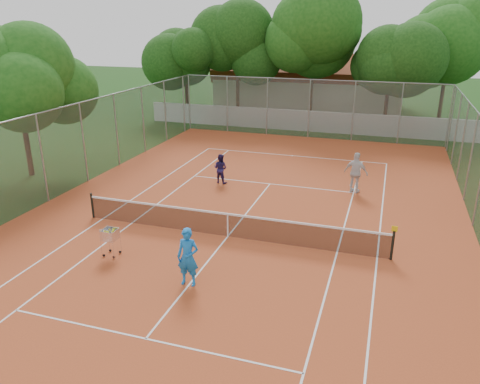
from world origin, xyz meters
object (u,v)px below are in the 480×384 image
(clubhouse, at_px, (310,84))
(player_far_left, at_px, (220,169))
(ball_hopper, at_px, (111,241))
(tennis_net, at_px, (228,225))
(player_far_right, at_px, (356,173))
(player_near, at_px, (188,257))

(clubhouse, relative_size, player_far_left, 10.97)
(clubhouse, xyz_separation_m, ball_hopper, (-1.36, -31.67, -1.64))
(tennis_net, height_order, player_far_right, player_far_right)
(player_far_right, bearing_deg, ball_hopper, 67.07)
(player_near, distance_m, ball_hopper, 3.48)
(player_far_right, distance_m, ball_hopper, 11.84)
(ball_hopper, bearing_deg, player_near, 7.81)
(player_far_left, xyz_separation_m, ball_hopper, (-0.93, -8.50, -0.21))
(clubhouse, xyz_separation_m, player_far_right, (6.14, -22.52, -1.20))
(ball_hopper, bearing_deg, player_far_right, 73.84)
(player_near, xyz_separation_m, player_far_left, (-2.41, 9.42, -0.19))
(clubhouse, bearing_deg, tennis_net, -86.05)
(player_near, bearing_deg, player_far_right, 64.41)
(player_near, xyz_separation_m, player_far_right, (4.16, 10.07, 0.04))
(tennis_net, relative_size, player_far_left, 7.95)
(player_far_left, xyz_separation_m, player_far_right, (6.57, 0.65, 0.23))
(player_far_right, relative_size, ball_hopper, 1.82)
(tennis_net, bearing_deg, ball_hopper, -141.54)
(clubhouse, distance_m, ball_hopper, 31.74)
(player_far_left, height_order, ball_hopper, player_far_left)
(player_far_left, bearing_deg, player_far_right, -163.71)
(player_far_right, bearing_deg, player_near, 83.93)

